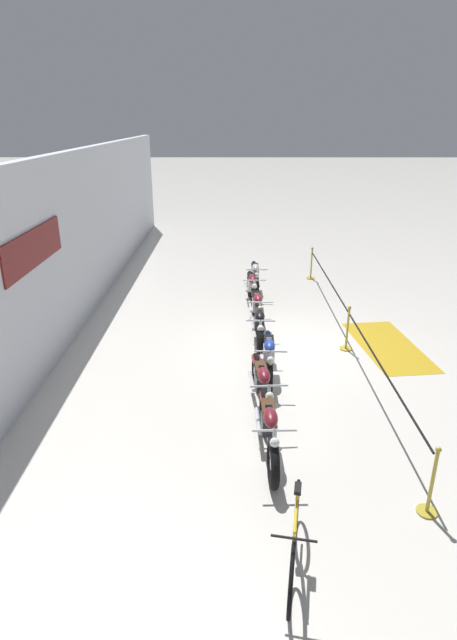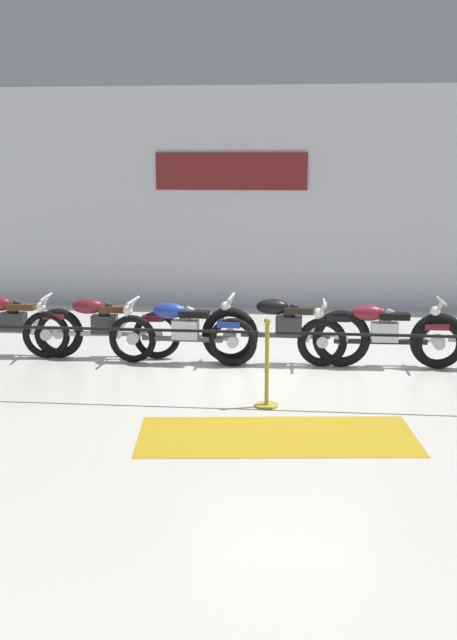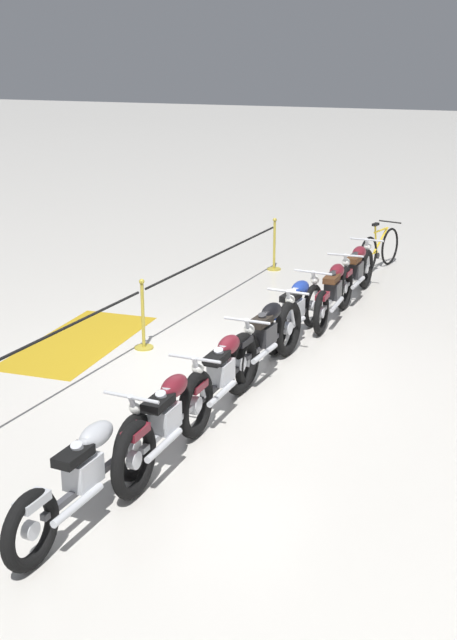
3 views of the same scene
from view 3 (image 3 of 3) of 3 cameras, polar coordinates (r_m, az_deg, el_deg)
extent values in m
plane|color=silver|center=(11.10, -0.15, -3.30)|extent=(120.00, 120.00, 0.00)
torus|color=black|center=(15.02, 9.72, 3.61)|extent=(0.73, 0.14, 0.73)
torus|color=black|center=(13.68, 8.23, 2.26)|extent=(0.73, 0.14, 0.73)
cylinder|color=silver|center=(15.02, 9.72, 3.61)|extent=(0.17, 0.08, 0.17)
cylinder|color=silver|center=(13.68, 8.23, 2.26)|extent=(0.17, 0.08, 0.17)
cylinder|color=silver|center=(15.04, 9.86, 4.74)|extent=(0.30, 0.06, 0.59)
cube|color=#2D2D30|center=(14.26, 8.99, 3.54)|extent=(0.37, 0.23, 0.26)
cylinder|color=#2D2D30|center=(14.25, 9.07, 4.36)|extent=(0.18, 0.11, 0.24)
cylinder|color=#2D2D30|center=(14.18, 8.98, 4.29)|extent=(0.18, 0.11, 0.24)
cylinder|color=silver|center=(13.98, 9.19, 2.65)|extent=(0.70, 0.09, 0.07)
cube|color=#ADAFB5|center=(14.35, 9.01, 3.05)|extent=(1.15, 0.09, 0.06)
ellipsoid|color=maroon|center=(14.42, 9.28, 4.75)|extent=(0.47, 0.23, 0.22)
cube|color=#4C2D19|center=(14.09, 8.89, 4.29)|extent=(0.40, 0.21, 0.09)
cube|color=maroon|center=(13.66, 8.33, 3.34)|extent=(0.32, 0.17, 0.08)
cylinder|color=silver|center=(14.88, 9.81, 5.65)|extent=(0.05, 0.62, 0.04)
sphere|color=silver|center=(14.99, 9.86, 5.18)|extent=(0.14, 0.14, 0.14)
torus|color=black|center=(13.86, 8.23, 2.39)|extent=(0.70, 0.15, 0.69)
torus|color=black|center=(12.36, 6.60, 0.52)|extent=(0.70, 0.15, 0.69)
cylinder|color=silver|center=(13.86, 8.23, 2.39)|extent=(0.17, 0.09, 0.17)
cylinder|color=silver|center=(12.36, 6.60, 0.52)|extent=(0.17, 0.09, 0.17)
cylinder|color=silver|center=(13.87, 8.36, 3.61)|extent=(0.31, 0.08, 0.59)
cube|color=#2D2D30|center=(13.01, 7.44, 2.13)|extent=(0.38, 0.25, 0.26)
cylinder|color=#2D2D30|center=(13.00, 7.51, 3.02)|extent=(0.19, 0.12, 0.24)
cylinder|color=#2D2D30|center=(12.92, 7.43, 2.93)|extent=(0.19, 0.12, 0.24)
cylinder|color=silver|center=(12.74, 7.71, 1.12)|extent=(0.70, 0.13, 0.07)
cube|color=#ADAFB5|center=(13.10, 7.46, 1.60)|extent=(1.28, 0.16, 0.06)
ellipsoid|color=maroon|center=(13.16, 7.71, 3.47)|extent=(0.48, 0.26, 0.22)
cube|color=#4C2D19|center=(12.83, 7.34, 2.92)|extent=(0.41, 0.23, 0.09)
cube|color=maroon|center=(12.33, 6.70, 1.71)|extent=(0.33, 0.18, 0.08)
cylinder|color=silver|center=(13.70, 8.31, 4.59)|extent=(0.08, 0.62, 0.04)
sphere|color=silver|center=(13.81, 8.36, 4.09)|extent=(0.14, 0.14, 0.14)
torus|color=black|center=(12.71, 5.99, 1.02)|extent=(0.69, 0.13, 0.68)
torus|color=black|center=(11.45, 3.35, -0.84)|extent=(0.69, 0.13, 0.68)
cylinder|color=silver|center=(12.71, 5.99, 1.02)|extent=(0.17, 0.09, 0.16)
cylinder|color=silver|center=(11.45, 3.35, -0.84)|extent=(0.17, 0.09, 0.16)
cylinder|color=silver|center=(12.71, 6.18, 2.34)|extent=(0.31, 0.07, 0.59)
cube|color=silver|center=(11.98, 4.67, 0.80)|extent=(0.37, 0.23, 0.26)
cylinder|color=silver|center=(11.96, 4.77, 1.77)|extent=(0.18, 0.12, 0.24)
cylinder|color=silver|center=(11.89, 4.61, 1.67)|extent=(0.18, 0.12, 0.24)
cylinder|color=silver|center=(11.71, 4.71, -0.33)|extent=(0.70, 0.10, 0.07)
cube|color=#47474C|center=(12.07, 4.74, 0.23)|extent=(1.14, 0.11, 0.06)
ellipsoid|color=navy|center=(12.11, 5.12, 2.26)|extent=(0.47, 0.24, 0.22)
cube|color=black|center=(11.80, 4.45, 1.65)|extent=(0.41, 0.22, 0.09)
cube|color=navy|center=(11.41, 3.48, 0.41)|extent=(0.33, 0.17, 0.08)
cylinder|color=silver|center=(12.54, 6.04, 3.40)|extent=(0.06, 0.62, 0.04)
sphere|color=silver|center=(12.65, 6.15, 2.86)|extent=(0.14, 0.14, 0.14)
torus|color=black|center=(11.42, 4.24, -0.59)|extent=(0.80, 0.15, 0.80)
torus|color=black|center=(10.09, 0.86, -3.12)|extent=(0.80, 0.15, 0.80)
cylinder|color=silver|center=(11.42, 4.24, -0.59)|extent=(0.19, 0.08, 0.19)
cylinder|color=silver|center=(10.09, 0.86, -3.12)|extent=(0.19, 0.08, 0.19)
cylinder|color=silver|center=(11.42, 4.45, 0.88)|extent=(0.30, 0.06, 0.59)
cube|color=#2D2D30|center=(10.65, 2.56, -1.05)|extent=(0.37, 0.23, 0.26)
cylinder|color=#2D2D30|center=(10.62, 2.66, 0.03)|extent=(0.18, 0.11, 0.24)
cylinder|color=#2D2D30|center=(10.55, 2.48, -0.09)|extent=(0.18, 0.11, 0.24)
cylinder|color=silver|center=(10.39, 2.58, -2.38)|extent=(0.70, 0.09, 0.07)
cube|color=#47474C|center=(10.74, 2.66, -1.68)|extent=(1.24, 0.09, 0.06)
ellipsoid|color=black|center=(10.77, 3.08, 0.61)|extent=(0.47, 0.23, 0.22)
cube|color=black|center=(10.47, 2.28, -0.12)|extent=(0.41, 0.21, 0.09)
cube|color=black|center=(10.03, 0.99, -1.52)|extent=(0.32, 0.17, 0.08)
cylinder|color=silver|center=(11.24, 4.27, 2.03)|extent=(0.05, 0.62, 0.04)
sphere|color=silver|center=(11.35, 4.40, 1.45)|extent=(0.14, 0.14, 0.14)
torus|color=black|center=(10.34, 1.35, -2.91)|extent=(0.69, 0.14, 0.69)
torus|color=black|center=(8.99, -2.44, -6.25)|extent=(0.69, 0.14, 0.69)
cylinder|color=silver|center=(10.34, 1.35, -2.91)|extent=(0.16, 0.09, 0.16)
cylinder|color=silver|center=(8.99, -2.44, -6.25)|extent=(0.16, 0.09, 0.16)
cylinder|color=silver|center=(10.32, 1.55, -1.28)|extent=(0.31, 0.07, 0.59)
cube|color=silver|center=(9.55, -0.53, -3.69)|extent=(0.37, 0.23, 0.26)
cylinder|color=silver|center=(9.51, -0.43, -2.49)|extent=(0.18, 0.12, 0.24)
cylinder|color=silver|center=(9.44, -0.63, -2.65)|extent=(0.18, 0.12, 0.24)
cylinder|color=silver|center=(9.30, -0.48, -5.25)|extent=(0.70, 0.09, 0.07)
cube|color=black|center=(9.65, -0.41, -4.36)|extent=(1.27, 0.10, 0.06)
ellipsoid|color=maroon|center=(9.66, 0.01, -1.79)|extent=(0.47, 0.24, 0.22)
cube|color=black|center=(9.36, -0.85, -2.71)|extent=(0.41, 0.21, 0.09)
cube|color=maroon|center=(8.93, -2.32, -4.71)|extent=(0.33, 0.17, 0.08)
cylinder|color=silver|center=(10.13, 1.33, -0.05)|extent=(0.06, 0.62, 0.04)
sphere|color=silver|center=(10.25, 1.49, -0.66)|extent=(0.14, 0.14, 0.14)
torus|color=black|center=(8.98, -2.33, -6.00)|extent=(0.78, 0.16, 0.77)
torus|color=black|center=(7.85, -6.73, -9.85)|extent=(0.78, 0.16, 0.77)
cylinder|color=silver|center=(8.98, -2.33, -6.00)|extent=(0.19, 0.09, 0.18)
cylinder|color=silver|center=(7.85, -6.73, -9.85)|extent=(0.19, 0.09, 0.18)
cylinder|color=silver|center=(8.94, -2.11, -4.12)|extent=(0.31, 0.07, 0.59)
cube|color=silver|center=(8.29, -4.56, -6.94)|extent=(0.37, 0.23, 0.26)
cylinder|color=silver|center=(8.24, -4.46, -5.57)|extent=(0.18, 0.12, 0.24)
cylinder|color=silver|center=(8.18, -4.72, -5.78)|extent=(0.18, 0.12, 0.24)
cylinder|color=silver|center=(8.06, -4.61, -8.84)|extent=(0.70, 0.10, 0.07)
cube|color=#ADAFB5|center=(8.39, -4.38, -7.68)|extent=(1.13, 0.11, 0.06)
ellipsoid|color=maroon|center=(8.37, -3.88, -4.72)|extent=(0.47, 0.24, 0.22)
cube|color=black|center=(8.10, -5.01, -5.89)|extent=(0.41, 0.22, 0.09)
cube|color=maroon|center=(7.76, -6.63, -7.88)|extent=(0.33, 0.17, 0.08)
cylinder|color=silver|center=(8.75, -2.43, -2.76)|extent=(0.06, 0.62, 0.04)
sphere|color=silver|center=(8.87, -2.20, -3.43)|extent=(0.14, 0.14, 0.14)
torus|color=black|center=(8.17, -6.72, -8.96)|extent=(0.70, 0.13, 0.70)
torus|color=black|center=(7.01, -13.89, -14.31)|extent=(0.70, 0.13, 0.70)
cylinder|color=silver|center=(8.17, -6.72, -8.96)|extent=(0.16, 0.08, 0.16)
cylinder|color=silver|center=(7.01, -13.89, -14.31)|extent=(0.16, 0.08, 0.16)
cylinder|color=silver|center=(8.11, -6.46, -6.92)|extent=(0.30, 0.06, 0.59)
cube|color=silver|center=(7.46, -10.29, -10.55)|extent=(0.36, 0.22, 0.26)
cylinder|color=silver|center=(7.39, -10.19, -9.05)|extent=(0.18, 0.11, 0.24)
cylinder|color=silver|center=(7.33, -10.56, -9.31)|extent=(0.18, 0.11, 0.24)
cylinder|color=silver|center=(7.24, -10.67, -12.77)|extent=(0.70, 0.07, 0.07)
cube|color=#47474C|center=(7.56, -10.01, -11.32)|extent=(1.31, 0.07, 0.06)
ellipsoid|color=#B7BABF|center=(7.50, -9.39, -8.07)|extent=(0.46, 0.22, 0.22)
cube|color=black|center=(7.26, -10.97, -9.45)|extent=(0.40, 0.20, 0.09)
cube|color=#B7BABF|center=(6.92, -13.79, -12.40)|extent=(0.32, 0.16, 0.08)
cylinder|color=silver|center=(7.92, -6.94, -5.47)|extent=(0.04, 0.62, 0.04)
sphere|color=silver|center=(8.04, -6.61, -6.18)|extent=(0.14, 0.14, 0.14)
torus|color=black|center=(16.86, 11.40, 5.15)|extent=(0.76, 0.18, 0.76)
torus|color=black|center=(15.95, 9.89, 4.52)|extent=(0.76, 0.18, 0.76)
cylinder|color=gold|center=(16.40, 10.78, 5.62)|extent=(0.59, 0.14, 0.43)
cylinder|color=gold|center=(16.31, 10.75, 6.28)|extent=(0.55, 0.13, 0.04)
cylinder|color=gold|center=(16.16, 10.42, 5.75)|extent=(0.15, 0.06, 0.55)
cube|color=black|center=(16.07, 10.42, 6.70)|extent=(0.19, 0.11, 0.05)
cylinder|color=gold|center=(16.13, 10.20, 4.65)|extent=(0.46, 0.11, 0.03)
cylinder|color=black|center=(16.70, 11.43, 6.86)|extent=(0.11, 0.48, 0.03)
cylinder|color=black|center=(16.35, 10.53, 4.52)|extent=(0.13, 0.07, 0.12)
cylinder|color=gold|center=(16.23, 3.25, 3.65)|extent=(0.28, 0.28, 0.03)
cylinder|color=gold|center=(16.11, 3.28, 5.32)|extent=(0.05, 0.05, 0.95)
sphere|color=gold|center=(16.01, 3.31, 7.12)|extent=(0.08, 0.08, 0.08)
cylinder|color=black|center=(13.75, -0.68, 4.75)|extent=(4.90, 0.04, 0.04)
cylinder|color=black|center=(9.48, -14.62, -2.06)|extent=(5.21, 0.04, 0.04)
cylinder|color=gold|center=(11.84, -6.03, -1.95)|extent=(0.28, 0.28, 0.03)
cylinder|color=gold|center=(11.68, -6.11, 0.30)|extent=(0.05, 0.05, 0.95)
sphere|color=gold|center=(11.54, -6.19, 2.73)|extent=(0.08, 0.08, 0.08)
cube|color=#B78E19|center=(12.25, -10.53, -1.52)|extent=(3.00, 1.60, 0.01)
camera|label=1|loc=(20.12, 16.99, 19.82)|focal=28.00mm
camera|label=2|loc=(17.32, -34.19, 10.87)|focal=45.00mm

